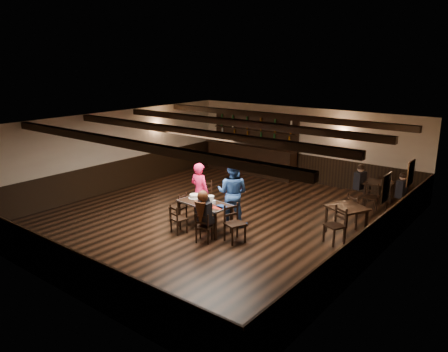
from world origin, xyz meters
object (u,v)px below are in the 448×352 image
Objects in this scene: chair_near_right at (203,225)px; cake at (195,196)px; woman_pink at (200,191)px; man_blue at (233,193)px; dining_table at (205,206)px; chair_near_left at (177,217)px; bar_counter at (252,155)px.

cake reaches higher than chair_near_right.
man_blue reaches higher than woman_pink.
man_blue reaches higher than chair_near_right.
chair_near_right is (0.52, -0.66, -0.21)m from dining_table.
woman_pink reaches higher than chair_near_left.
cake is at bearing 140.96° from chair_near_right.
cake is (-0.82, -0.62, -0.10)m from man_blue.
bar_counter is (-2.87, 6.25, 0.27)m from chair_near_right.
bar_counter is (-2.70, 4.83, -0.18)m from man_blue.
chair_near_left is 0.43× the size of man_blue.
bar_counter reaches higher than cake.
chair_near_right is 1.67m from woman_pink.
cake is (-0.47, 0.14, 0.14)m from dining_table.
cake is at bearing 20.03° from man_blue.
chair_near_left is 0.99× the size of chair_near_right.
chair_near_left is at bearing -72.64° from bar_counter.
cake reaches higher than dining_table.
woman_pink is at bearing -71.10° from bar_counter.
bar_counter is (-2.36, 5.59, 0.06)m from dining_table.
woman_pink is at bearing 140.42° from dining_table.
man_blue is (0.35, 0.75, 0.24)m from dining_table.
bar_counter is at bearing 114.66° from chair_near_right.
cake is (-0.07, 0.78, 0.35)m from chair_near_left.
bar_counter is at bearing 112.86° from dining_table.
bar_counter reaches higher than dining_table.
bar_counter reaches higher than chair_near_right.
chair_near_right is 0.19× the size of bar_counter.
woman_pink is at bearing -2.78° from man_blue.
chair_near_right is 6.89m from bar_counter.
woman_pink is at bearing 100.33° from chair_near_left.
chair_near_left reaches higher than dining_table.
dining_table is at bearing 139.83° from woman_pink.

